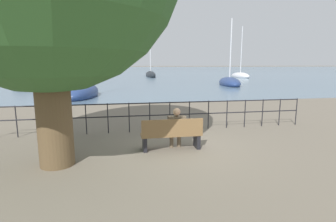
% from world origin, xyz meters
% --- Properties ---
extents(ground_plane, '(1000.00, 1000.00, 0.00)m').
position_xyz_m(ground_plane, '(0.00, 0.00, 0.00)').
color(ground_plane, '#706656').
extents(harbor_water, '(600.00, 300.00, 0.01)m').
position_xyz_m(harbor_water, '(0.00, 159.25, 0.00)').
color(harbor_water, slate).
rests_on(harbor_water, ground_plane).
extents(park_bench, '(1.70, 0.45, 0.90)m').
position_xyz_m(park_bench, '(0.00, -0.06, 0.43)').
color(park_bench, brown).
rests_on(park_bench, ground_plane).
extents(seated_person_left, '(0.49, 0.35, 1.17)m').
position_xyz_m(seated_person_left, '(0.15, 0.01, 0.65)').
color(seated_person_left, brown).
rests_on(seated_person_left, ground_plane).
extents(promenade_railing, '(10.93, 0.04, 1.05)m').
position_xyz_m(promenade_railing, '(0.00, 2.11, 0.69)').
color(promenade_railing, black).
rests_on(promenade_railing, ground_plane).
extents(sailboat_0, '(2.60, 7.20, 11.07)m').
position_xyz_m(sailboat_0, '(-12.12, 26.71, 0.37)').
color(sailboat_0, black).
rests_on(sailboat_0, ground_plane).
extents(sailboat_1, '(2.60, 5.38, 9.55)m').
position_xyz_m(sailboat_1, '(20.57, 38.48, 0.33)').
color(sailboat_1, silver).
rests_on(sailboat_1, ground_plane).
extents(sailboat_2, '(2.62, 6.17, 8.23)m').
position_xyz_m(sailboat_2, '(-4.14, 13.35, 0.31)').
color(sailboat_2, navy).
rests_on(sailboat_2, ground_plane).
extents(sailboat_3, '(3.69, 7.29, 7.89)m').
position_xyz_m(sailboat_3, '(11.24, 21.90, 0.29)').
color(sailboat_3, navy).
rests_on(sailboat_3, ground_plane).
extents(sailboat_4, '(1.69, 8.60, 7.39)m').
position_xyz_m(sailboat_4, '(4.64, 44.63, 0.34)').
color(sailboat_4, black).
rests_on(sailboat_4, ground_plane).
extents(harbor_lighthouse, '(4.94, 4.94, 18.84)m').
position_xyz_m(harbor_lighthouse, '(-24.85, 84.76, 8.76)').
color(harbor_lighthouse, white).
rests_on(harbor_lighthouse, ground_plane).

